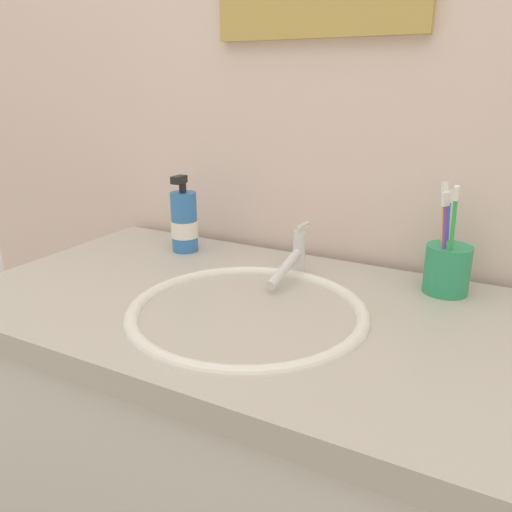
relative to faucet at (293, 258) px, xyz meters
name	(u,v)px	position (x,y,z in m)	size (l,w,h in m)	color
tiled_wall_back	(320,116)	(-0.03, 0.18, 0.25)	(2.20, 0.04, 2.40)	beige
vanity_counter	(246,503)	(-0.03, -0.14, -0.49)	(1.00, 0.57, 0.91)	silver
sink_basin	(248,335)	(0.00, -0.18, -0.08)	(0.40, 0.40, 0.12)	white
faucet	(293,258)	(0.00, 0.00, 0.00)	(0.02, 0.17, 0.10)	silver
toothbrush_cup	(447,269)	(0.27, 0.06, 0.00)	(0.08, 0.08, 0.09)	#2D9966
toothbrush_purple	(444,237)	(0.27, 0.04, 0.07)	(0.02, 0.03, 0.18)	purple
toothbrush_yellow	(443,228)	(0.26, 0.09, 0.07)	(0.03, 0.04, 0.19)	yellow
toothbrush_green	(452,235)	(0.28, 0.03, 0.08)	(0.01, 0.04, 0.20)	green
toothbrush_blue	(447,231)	(0.26, 0.10, 0.06)	(0.03, 0.05, 0.17)	blue
soap_dispenser	(184,222)	(-0.28, 0.04, 0.03)	(0.06, 0.06, 0.17)	#3372BF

